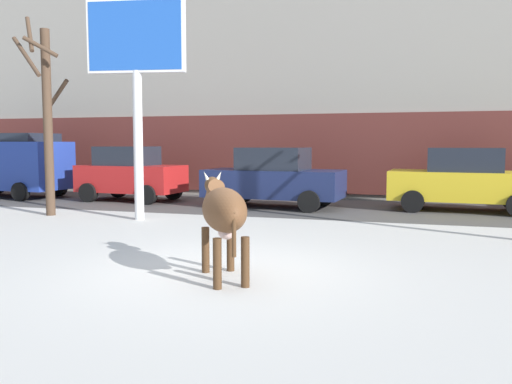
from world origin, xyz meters
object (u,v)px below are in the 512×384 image
object	(u,v)px
cow_brown	(223,211)
bare_tree_left_lot	(46,113)
pedestrian_near_billboard	(323,174)
car_yellow_sedan	(464,180)
car_navy_sedan	(273,178)
pedestrian_by_cars	(334,174)
billboard	(136,50)
car_red_hatchback	(130,174)
car_blue_van	(8,163)

from	to	relation	value
cow_brown	bare_tree_left_lot	bearing A→B (deg)	144.20
cow_brown	pedestrian_near_billboard	distance (m)	11.87
car_yellow_sedan	bare_tree_left_lot	xyz separation A→B (m)	(-10.90, -4.36, 1.88)
car_navy_sedan	pedestrian_by_cars	xyz separation A→B (m)	(1.35, 3.21, -0.03)
car_yellow_sedan	bare_tree_left_lot	size ratio (longest dim) A/B	0.80
billboard	pedestrian_by_cars	xyz separation A→B (m)	(3.94, 6.83, -3.43)
car_red_hatchback	pedestrian_by_cars	bearing A→B (deg)	23.40
pedestrian_by_cars	car_yellow_sedan	bearing A→B (deg)	-30.32
car_navy_sedan	bare_tree_left_lot	size ratio (longest dim) A/B	0.80
car_blue_van	car_red_hatchback	size ratio (longest dim) A/B	1.31
pedestrian_by_cars	bare_tree_left_lot	bearing A→B (deg)	-134.58
car_red_hatchback	car_yellow_sedan	xyz separation A→B (m)	(10.71, 0.37, -0.02)
car_blue_van	bare_tree_left_lot	size ratio (longest dim) A/B	0.88
cow_brown	car_blue_van	size ratio (longest dim) A/B	0.39
pedestrian_by_cars	car_blue_van	bearing A→B (deg)	-165.40
cow_brown	car_red_hatchback	world-z (taller)	car_red_hatchback
cow_brown	pedestrian_by_cars	bearing A→B (deg)	91.36
car_yellow_sedan	pedestrian_near_billboard	distance (m)	5.20
car_navy_sedan	cow_brown	bearing A→B (deg)	-79.34
car_red_hatchback	pedestrian_by_cars	xyz separation A→B (m)	(6.52, 2.82, -0.05)
pedestrian_near_billboard	car_red_hatchback	bearing A→B (deg)	-155.24
car_yellow_sedan	car_navy_sedan	bearing A→B (deg)	-172.19
billboard	pedestrian_near_billboard	bearing A→B (deg)	62.60
car_navy_sedan	billboard	bearing A→B (deg)	-125.63
pedestrian_by_cars	bare_tree_left_lot	xyz separation A→B (m)	(-6.71, -6.81, 1.90)
car_navy_sedan	pedestrian_near_billboard	bearing A→B (deg)	73.58
car_navy_sedan	car_yellow_sedan	bearing A→B (deg)	7.81
car_navy_sedan	car_yellow_sedan	world-z (taller)	same
bare_tree_left_lot	car_yellow_sedan	bearing A→B (deg)	21.81
car_blue_van	pedestrian_by_cars	bearing A→B (deg)	14.60
car_blue_van	pedestrian_by_cars	xyz separation A→B (m)	(11.49, 2.99, -0.36)
cow_brown	pedestrian_near_billboard	xyz separation A→B (m)	(-0.68, 11.85, -0.11)
billboard	car_red_hatchback	world-z (taller)	billboard
cow_brown	billboard	bearing A→B (deg)	130.02
cow_brown	car_navy_sedan	bearing A→B (deg)	100.66
car_navy_sedan	bare_tree_left_lot	distance (m)	6.73
cow_brown	car_yellow_sedan	size ratio (longest dim) A/B	0.43
car_blue_van	billboard	bearing A→B (deg)	-26.93
cow_brown	billboard	world-z (taller)	billboard
car_blue_van	car_navy_sedan	bearing A→B (deg)	-1.22
cow_brown	car_blue_van	world-z (taller)	car_blue_van
billboard	car_blue_van	bearing A→B (deg)	153.07
cow_brown	car_yellow_sedan	bearing A→B (deg)	67.46
cow_brown	pedestrian_near_billboard	size ratio (longest dim) A/B	1.06
car_red_hatchback	bare_tree_left_lot	xyz separation A→B (m)	(-0.19, -3.99, 1.86)
car_red_hatchback	pedestrian_near_billboard	xyz separation A→B (m)	(6.12, 2.82, -0.05)
car_blue_van	car_yellow_sedan	bearing A→B (deg)	1.99
pedestrian_near_billboard	pedestrian_by_cars	world-z (taller)	same
car_red_hatchback	car_navy_sedan	size ratio (longest dim) A/B	0.84
car_navy_sedan	pedestrian_near_billboard	size ratio (longest dim) A/B	2.48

